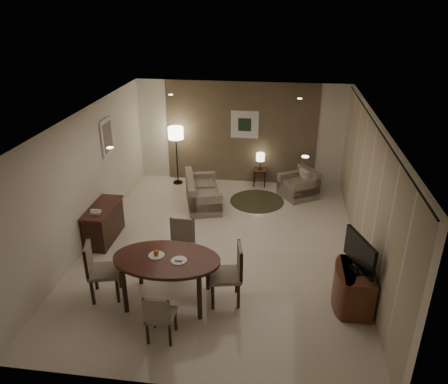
# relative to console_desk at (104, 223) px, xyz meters

# --- Properties ---
(room_shell) EXTENTS (5.50, 7.00, 2.70)m
(room_shell) POSITION_rel_console_desk_xyz_m (2.49, 0.40, 0.98)
(room_shell) COLOR beige
(room_shell) RESTS_ON ground
(taupe_accent) EXTENTS (3.96, 0.03, 2.70)m
(taupe_accent) POSITION_rel_console_desk_xyz_m (2.49, 3.48, 0.98)
(taupe_accent) COLOR brown
(taupe_accent) RESTS_ON wall_back
(curtain_wall) EXTENTS (0.08, 6.70, 2.58)m
(curtain_wall) POSITION_rel_console_desk_xyz_m (5.17, 0.00, 0.95)
(curtain_wall) COLOR beige
(curtain_wall) RESTS_ON wall_right
(curtain_rod) EXTENTS (0.03, 6.80, 0.03)m
(curtain_rod) POSITION_rel_console_desk_xyz_m (5.17, 0.00, 2.27)
(curtain_rod) COLOR black
(curtain_rod) RESTS_ON wall_right
(art_back_frame) EXTENTS (0.72, 0.03, 0.72)m
(art_back_frame) POSITION_rel_console_desk_xyz_m (2.59, 3.46, 1.23)
(art_back_frame) COLOR silver
(art_back_frame) RESTS_ON wall_back
(art_back_canvas) EXTENTS (0.34, 0.01, 0.34)m
(art_back_canvas) POSITION_rel_console_desk_xyz_m (2.59, 3.44, 1.23)
(art_back_canvas) COLOR black
(art_back_canvas) RESTS_ON wall_back
(art_left_frame) EXTENTS (0.03, 0.60, 0.80)m
(art_left_frame) POSITION_rel_console_desk_xyz_m (-0.23, 1.20, 1.48)
(art_left_frame) COLOR silver
(art_left_frame) RESTS_ON wall_left
(art_left_canvas) EXTENTS (0.01, 0.46, 0.64)m
(art_left_canvas) POSITION_rel_console_desk_xyz_m (-0.21, 1.20, 1.48)
(art_left_canvas) COLOR gray
(art_left_canvas) RESTS_ON wall_left
(downlight_nl) EXTENTS (0.10, 0.10, 0.01)m
(downlight_nl) POSITION_rel_console_desk_xyz_m (1.09, -1.80, 2.31)
(downlight_nl) COLOR white
(downlight_nl) RESTS_ON ceiling
(downlight_nr) EXTENTS (0.10, 0.10, 0.01)m
(downlight_nr) POSITION_rel_console_desk_xyz_m (3.89, -1.80, 2.31)
(downlight_nr) COLOR white
(downlight_nr) RESTS_ON ceiling
(downlight_fl) EXTENTS (0.10, 0.10, 0.01)m
(downlight_fl) POSITION_rel_console_desk_xyz_m (1.09, 1.80, 2.31)
(downlight_fl) COLOR white
(downlight_fl) RESTS_ON ceiling
(downlight_fr) EXTENTS (0.10, 0.10, 0.01)m
(downlight_fr) POSITION_rel_console_desk_xyz_m (3.89, 1.80, 2.31)
(downlight_fr) COLOR white
(downlight_fr) RESTS_ON ceiling
(console_desk) EXTENTS (0.48, 1.20, 0.75)m
(console_desk) POSITION_rel_console_desk_xyz_m (0.00, 0.00, 0.00)
(console_desk) COLOR #4D2418
(console_desk) RESTS_ON floor
(telephone) EXTENTS (0.20, 0.14, 0.09)m
(telephone) POSITION_rel_console_desk_xyz_m (0.00, -0.30, 0.43)
(telephone) COLOR white
(telephone) RESTS_ON console_desk
(tv_cabinet) EXTENTS (0.48, 0.90, 0.70)m
(tv_cabinet) POSITION_rel_console_desk_xyz_m (4.89, -1.50, -0.03)
(tv_cabinet) COLOR brown
(tv_cabinet) RESTS_ON floor
(flat_tv) EXTENTS (0.36, 0.85, 0.60)m
(flat_tv) POSITION_rel_console_desk_xyz_m (4.87, -1.50, 0.65)
(flat_tv) COLOR black
(flat_tv) RESTS_ON tv_cabinet
(dining_table) EXTENTS (1.76, 1.10, 0.83)m
(dining_table) POSITION_rel_console_desk_xyz_m (1.82, -1.77, 0.04)
(dining_table) COLOR #4D2418
(dining_table) RESTS_ON floor
(chair_near) EXTENTS (0.41, 0.41, 0.84)m
(chair_near) POSITION_rel_console_desk_xyz_m (1.94, -2.63, 0.05)
(chair_near) COLOR gray
(chair_near) RESTS_ON floor
(chair_far) EXTENTS (0.48, 0.48, 0.98)m
(chair_far) POSITION_rel_console_desk_xyz_m (1.84, -0.91, 0.12)
(chair_far) COLOR gray
(chair_far) RESTS_ON floor
(chair_left) EXTENTS (0.61, 0.61, 1.02)m
(chair_left) POSITION_rel_console_desk_xyz_m (0.75, -1.80, 0.14)
(chair_left) COLOR gray
(chair_left) RESTS_ON floor
(chair_right) EXTENTS (0.59, 0.59, 1.05)m
(chair_right) POSITION_rel_console_desk_xyz_m (2.76, -1.66, 0.15)
(chair_right) COLOR gray
(chair_right) RESTS_ON floor
(plate_a) EXTENTS (0.26, 0.26, 0.02)m
(plate_a) POSITION_rel_console_desk_xyz_m (1.64, -1.72, 0.46)
(plate_a) COLOR white
(plate_a) RESTS_ON dining_table
(plate_b) EXTENTS (0.26, 0.26, 0.02)m
(plate_b) POSITION_rel_console_desk_xyz_m (2.04, -1.82, 0.46)
(plate_b) COLOR white
(plate_b) RESTS_ON dining_table
(fruit_apple) EXTENTS (0.09, 0.09, 0.09)m
(fruit_apple) POSITION_rel_console_desk_xyz_m (1.64, -1.72, 0.51)
(fruit_apple) COLOR #B95015
(fruit_apple) RESTS_ON plate_a
(napkin) EXTENTS (0.12, 0.08, 0.03)m
(napkin) POSITION_rel_console_desk_xyz_m (2.04, -1.82, 0.48)
(napkin) COLOR white
(napkin) RESTS_ON plate_b
(round_rug) EXTENTS (1.34, 1.34, 0.01)m
(round_rug) POSITION_rel_console_desk_xyz_m (3.04, 2.24, -0.37)
(round_rug) COLOR #413E24
(round_rug) RESTS_ON floor
(sofa) EXTENTS (1.66, 1.13, 0.71)m
(sofa) POSITION_rel_console_desk_xyz_m (1.75, 1.90, -0.02)
(sofa) COLOR gray
(sofa) RESTS_ON floor
(armchair) EXTENTS (1.08, 1.09, 0.72)m
(armchair) POSITION_rel_console_desk_xyz_m (4.04, 2.66, -0.02)
(armchair) COLOR gray
(armchair) RESTS_ON floor
(side_table) EXTENTS (0.36, 0.36, 0.45)m
(side_table) POSITION_rel_console_desk_xyz_m (3.04, 3.25, -0.15)
(side_table) COLOR #321E10
(side_table) RESTS_ON floor
(table_lamp) EXTENTS (0.22, 0.22, 0.50)m
(table_lamp) POSITION_rel_console_desk_xyz_m (3.04, 3.25, 0.33)
(table_lamp) COLOR #FFEAC1
(table_lamp) RESTS_ON side_table
(floor_lamp) EXTENTS (0.39, 0.39, 1.56)m
(floor_lamp) POSITION_rel_console_desk_xyz_m (0.83, 3.10, 0.41)
(floor_lamp) COLOR #FFE5B7
(floor_lamp) RESTS_ON floor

